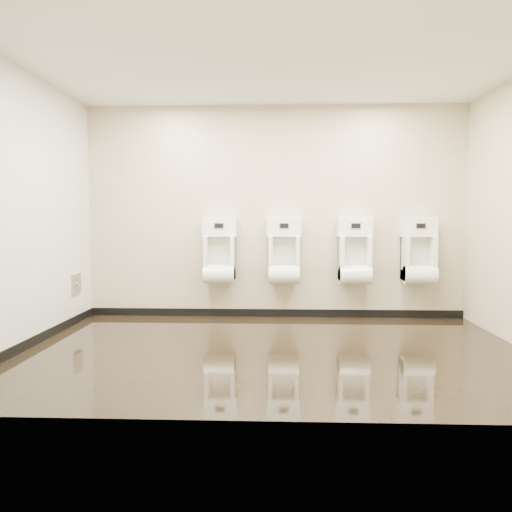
{
  "coord_description": "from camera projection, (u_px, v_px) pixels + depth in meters",
  "views": [
    {
      "loc": [
        0.02,
        -4.89,
        1.31
      ],
      "look_at": [
        -0.2,
        0.55,
        0.9
      ],
      "focal_mm": 35.0,
      "sensor_mm": 36.0,
      "label": 1
    }
  ],
  "objects": [
    {
      "name": "ground",
      "position": [
        274.0,
        350.0,
        4.97
      ],
      "size": [
        5.0,
        3.5,
        0.0
      ],
      "primitive_type": "cube",
      "color": "black",
      "rests_on": "ground"
    },
    {
      "name": "tile_overlay_left",
      "position": [
        24.0,
        210.0,
        4.97
      ],
      "size": [
        0.01,
        3.5,
        2.8
      ],
      "primitive_type": "cube",
      "color": "silver",
      "rests_on": "ground"
    },
    {
      "name": "front_wall",
      "position": [
        273.0,
        205.0,
        3.13
      ],
      "size": [
        5.0,
        0.02,
        2.8
      ],
      "primitive_type": "cube",
      "color": "#C1B391",
      "rests_on": "ground"
    },
    {
      "name": "back_wall",
      "position": [
        275.0,
        212.0,
        6.61
      ],
      "size": [
        5.0,
        0.02,
        2.8
      ],
      "primitive_type": "cube",
      "color": "#C1B391",
      "rests_on": "ground"
    },
    {
      "name": "left_wall",
      "position": [
        24.0,
        210.0,
        4.97
      ],
      "size": [
        0.02,
        3.5,
        2.8
      ],
      "primitive_type": "cube",
      "color": "#C1B391",
      "rests_on": "ground"
    },
    {
      "name": "urinal_1",
      "position": [
        284.0,
        255.0,
        6.5
      ],
      "size": [
        0.45,
        0.34,
        0.85
      ],
      "color": "white",
      "rests_on": "back_wall"
    },
    {
      "name": "urinal_2",
      "position": [
        355.0,
        255.0,
        6.46
      ],
      "size": [
        0.45,
        0.34,
        0.85
      ],
      "color": "white",
      "rests_on": "back_wall"
    },
    {
      "name": "ceiling",
      "position": [
        275.0,
        63.0,
        4.77
      ],
      "size": [
        5.0,
        3.5,
        0.0
      ],
      "primitive_type": "cube",
      "color": "silver"
    },
    {
      "name": "skirting_left",
      "position": [
        30.0,
        343.0,
        5.07
      ],
      "size": [
        0.02,
        3.5,
        0.1
      ],
      "primitive_type": "cube",
      "color": "black",
      "rests_on": "ground"
    },
    {
      "name": "skirting_back",
      "position": [
        275.0,
        313.0,
        6.7
      ],
      "size": [
        5.0,
        0.02,
        0.1
      ],
      "primitive_type": "cube",
      "color": "black",
      "rests_on": "ground"
    },
    {
      "name": "access_panel",
      "position": [
        76.0,
        284.0,
        6.23
      ],
      "size": [
        0.04,
        0.25,
        0.25
      ],
      "color": "#9E9EA3",
      "rests_on": "left_wall"
    },
    {
      "name": "urinal_0",
      "position": [
        220.0,
        255.0,
        6.53
      ],
      "size": [
        0.45,
        0.34,
        0.85
      ],
      "color": "white",
      "rests_on": "back_wall"
    },
    {
      "name": "urinal_3",
      "position": [
        419.0,
        256.0,
        6.43
      ],
      "size": [
        0.45,
        0.34,
        0.85
      ],
      "color": "white",
      "rests_on": "back_wall"
    }
  ]
}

